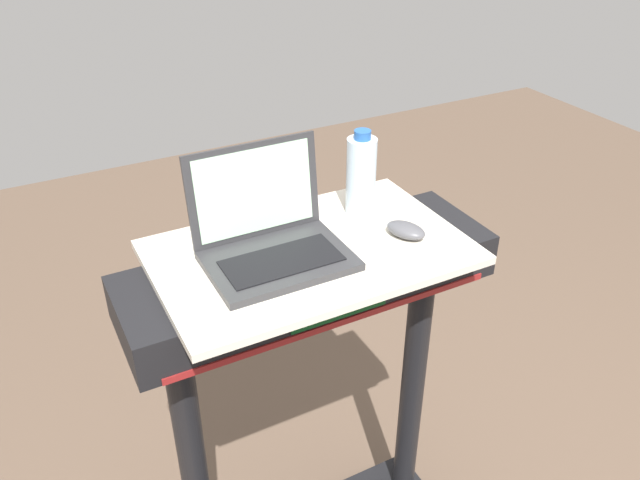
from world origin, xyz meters
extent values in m
cylinder|color=black|center=(-0.34, 0.70, 0.60)|extent=(0.07, 0.07, 0.89)
cylinder|color=black|center=(0.34, 0.70, 0.60)|extent=(0.07, 0.07, 0.89)
cube|color=black|center=(0.00, 0.70, 1.10)|extent=(0.90, 0.28, 0.11)
cube|color=#0C3F19|center=(0.00, 0.56, 1.10)|extent=(0.24, 0.01, 0.06)
cube|color=maroon|center=(0.00, 0.56, 1.05)|extent=(0.81, 0.00, 0.02)
cube|color=beige|center=(0.00, 0.70, 1.16)|extent=(0.72, 0.46, 0.02)
cube|color=#2D2D30|center=(-0.09, 0.67, 1.18)|extent=(0.32, 0.22, 0.02)
cube|color=black|center=(-0.09, 0.66, 1.19)|extent=(0.26, 0.12, 0.00)
cube|color=#2D2D30|center=(-0.09, 0.80, 1.30)|extent=(0.32, 0.04, 0.22)
cube|color=#B2E0B7|center=(-0.09, 0.79, 1.30)|extent=(0.28, 0.03, 0.19)
ellipsoid|color=#4C4C51|center=(0.23, 0.64, 1.19)|extent=(0.10, 0.12, 0.03)
cylinder|color=silver|center=(0.19, 0.80, 1.27)|extent=(0.07, 0.07, 0.20)
cylinder|color=#2659A5|center=(0.19, 0.80, 1.38)|extent=(0.04, 0.04, 0.02)
camera|label=1|loc=(-0.57, -0.43, 1.97)|focal=36.27mm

